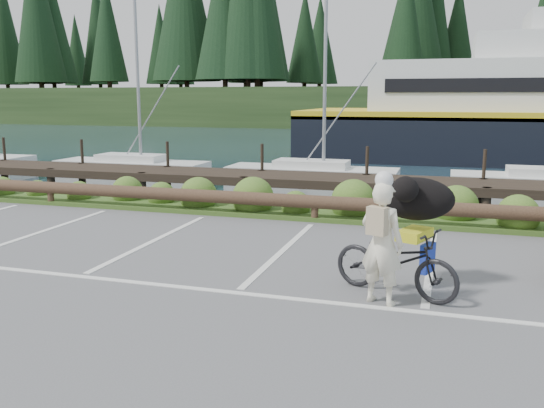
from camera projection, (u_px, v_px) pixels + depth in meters
The scene contains 7 objects.
ground at pixel (246, 285), 8.59m from camera, with size 72.00×72.00×0.00m, color #525254.
harbor_backdrop at pixel (432, 116), 82.18m from camera, with size 170.00×160.00×30.00m.
vegetation_strip at pixel (321, 213), 13.56m from camera, with size 34.00×1.60×0.10m, color #3D5B21.
log_rail at pixel (315, 222), 12.91m from camera, with size 32.00×0.30×0.60m, color #443021, non-canonical shape.
bicycle at pixel (396, 261), 8.06m from camera, with size 0.65×1.87×0.98m, color black.
cyclist at pixel (382, 243), 7.66m from camera, with size 0.61×0.40×1.67m, color white.
dog at pixel (416, 199), 8.38m from camera, with size 1.09×0.54×0.63m, color black.
Camera 1 is at (2.78, -7.75, 2.76)m, focal length 38.00 mm.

